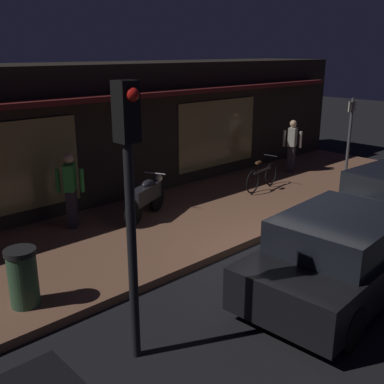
{
  "coord_description": "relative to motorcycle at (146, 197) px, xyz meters",
  "views": [
    {
      "loc": [
        -6.77,
        -4.58,
        3.91
      ],
      "look_at": [
        -0.28,
        2.4,
        0.95
      ],
      "focal_mm": 42.65,
      "sensor_mm": 36.0,
      "label": 1
    }
  ],
  "objects": [
    {
      "name": "motorcycle",
      "position": [
        0.0,
        0.0,
        0.0
      ],
      "size": [
        1.6,
        0.87,
        0.97
      ],
      "color": "black",
      "rests_on": "sidewalk_slab"
    },
    {
      "name": "bicycle_parked",
      "position": [
        3.78,
        -0.42,
        -0.14
      ],
      "size": [
        1.65,
        0.42,
        0.91
      ],
      "color": "black",
      "rests_on": "sidewalk_slab"
    },
    {
      "name": "parked_car_far",
      "position": [
        0.38,
        -4.8,
        0.06
      ],
      "size": [
        4.21,
        2.04,
        1.42
      ],
      "color": "black",
      "rests_on": "ground_plane"
    },
    {
      "name": "sign_post",
      "position": [
        6.95,
        -1.25,
        0.86
      ],
      "size": [
        0.44,
        0.09,
        2.4
      ],
      "color": "#47474C",
      "rests_on": "sidewalk_slab"
    },
    {
      "name": "trash_bin",
      "position": [
        -3.74,
        -1.83,
        -0.03
      ],
      "size": [
        0.48,
        0.48,
        0.93
      ],
      "color": "#2D4C33",
      "rests_on": "sidewalk_slab"
    },
    {
      "name": "sidewalk_slab",
      "position": [
        0.67,
        -0.56,
        -0.57
      ],
      "size": [
        18.0,
        4.0,
        0.15
      ],
      "primitive_type": "cube",
      "color": "brown",
      "rests_on": "ground_plane"
    },
    {
      "name": "ground_plane",
      "position": [
        0.67,
        -3.56,
        -0.65
      ],
      "size": [
        60.0,
        60.0,
        0.0
      ],
      "primitive_type": "plane",
      "color": "black"
    },
    {
      "name": "storefront_building",
      "position": [
        0.67,
        2.82,
        1.16
      ],
      "size": [
        18.0,
        3.3,
        3.6
      ],
      "color": "black",
      "rests_on": "ground_plane"
    },
    {
      "name": "person_bystander",
      "position": [
        6.03,
        0.19,
        0.38
      ],
      "size": [
        0.43,
        0.6,
        1.67
      ],
      "color": "#28232D",
      "rests_on": "sidewalk_slab"
    },
    {
      "name": "traffic_light_pole",
      "position": [
        -3.11,
        -3.83,
        1.83
      ],
      "size": [
        0.24,
        0.33,
        3.6
      ],
      "color": "black",
      "rests_on": "ground_plane"
    },
    {
      "name": "person_photographer",
      "position": [
        -1.57,
        0.62,
        0.38
      ],
      "size": [
        0.53,
        0.46,
        1.67
      ],
      "color": "#28232D",
      "rests_on": "sidewalk_slab"
    }
  ]
}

